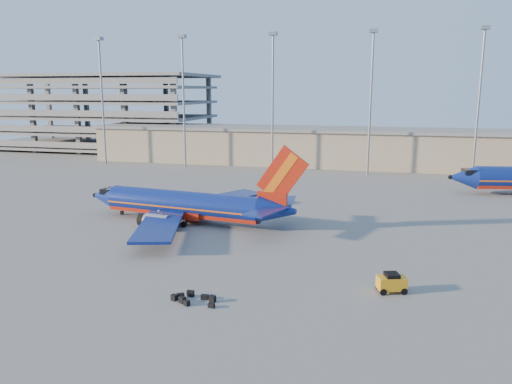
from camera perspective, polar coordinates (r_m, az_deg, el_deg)
ground at (r=62.57m, az=-2.99°, el=-4.21°), size 220.00×220.00×0.00m
terminal_building at (r=116.36m, az=10.45°, el=5.11°), size 122.00×16.00×8.50m
parking_garage at (r=154.10m, az=-17.05°, el=9.10°), size 62.00×32.00×21.40m
light_mast_row at (r=104.22m, az=7.41°, el=11.77°), size 101.60×1.60×28.65m
aircraft_main at (r=65.63m, az=-7.73°, el=-1.50°), size 31.42×30.05×10.66m
baggage_tug at (r=44.78m, az=15.23°, el=-9.93°), size 2.72×2.13×1.71m
luggage_pile at (r=42.14m, az=-7.38°, el=-11.96°), size 4.04×2.16×0.54m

